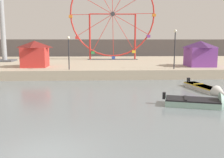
{
  "coord_description": "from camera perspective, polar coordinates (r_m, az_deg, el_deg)",
  "views": [
    {
      "loc": [
        2.03,
        -8.38,
        4.08
      ],
      "look_at": [
        2.99,
        9.79,
        1.26
      ],
      "focal_mm": 39.67,
      "sensor_mm": 36.0,
      "label": 1
    }
  ],
  "objects": [
    {
      "name": "distant_town_skyline",
      "position": [
        57.56,
        -5.07,
        6.88
      ],
      "size": [
        140.0,
        3.0,
        4.4
      ],
      "primitive_type": "cube",
      "color": "#564C47",
      "rests_on": "ground_plane"
    },
    {
      "name": "promenade_lamp_far",
      "position": [
        27.82,
        14.29,
        7.9
      ],
      "size": [
        0.32,
        0.32,
        4.27
      ],
      "color": "#2D2D33",
      "rests_on": "quay_promenade"
    },
    {
      "name": "carnival_booth_red_striped",
      "position": [
        30.63,
        -17.36,
        5.66
      ],
      "size": [
        3.12,
        3.06,
        3.07
      ],
      "rotation": [
        0.0,
        0.0,
        0.01
      ],
      "color": "red",
      "rests_on": "quay_promenade"
    },
    {
      "name": "motorboat_pale_grey",
      "position": [
        21.42,
        21.2,
        -2.21
      ],
      "size": [
        1.94,
        5.29,
        1.04
      ],
      "rotation": [
        0.0,
        0.0,
        4.89
      ],
      "color": "silver",
      "rests_on": "ground_plane"
    },
    {
      "name": "promenade_lamp_near",
      "position": [
        26.81,
        -9.97,
        7.13
      ],
      "size": [
        0.32,
        0.32,
        3.54
      ],
      "color": "#2D2D33",
      "rests_on": "quay_promenade"
    },
    {
      "name": "ground_plane",
      "position": [
        9.54,
        -15.67,
        -16.86
      ],
      "size": [
        240.0,
        240.0,
        0.0
      ],
      "primitive_type": "plane",
      "color": "slate"
    },
    {
      "name": "drop_tower_steel_tower",
      "position": [
        40.77,
        -24.08,
        13.96
      ],
      "size": [
        2.8,
        2.8,
        14.6
      ],
      "color": "#999EA3",
      "rests_on": "quay_promenade"
    },
    {
      "name": "carnival_booth_purple_stall",
      "position": [
        31.84,
        19.6,
        5.64
      ],
      "size": [
        3.39,
        3.6,
        3.05
      ],
      "rotation": [
        0.0,
        0.0,
        -0.03
      ],
      "color": "purple",
      "rests_on": "quay_promenade"
    },
    {
      "name": "quay_promenade",
      "position": [
        37.58,
        -6.11,
        3.29
      ],
      "size": [
        110.0,
        23.71,
        1.02
      ],
      "primitive_type": "cube",
      "color": "#B7A88E",
      "rests_on": "ground_plane"
    },
    {
      "name": "motorboat_seafoam",
      "position": [
        16.6,
        20.84,
        -5.14
      ],
      "size": [
        4.42,
        2.64,
        1.44
      ],
      "rotation": [
        0.0,
        0.0,
        5.98
      ],
      "color": "#93BCAD",
      "rests_on": "ground_plane"
    },
    {
      "name": "ferris_wheel_red_frame",
      "position": [
        41.06,
        0.15,
        14.46
      ],
      "size": [
        14.01,
        1.2,
        14.17
      ],
      "color": "red",
      "rests_on": "quay_promenade"
    }
  ]
}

